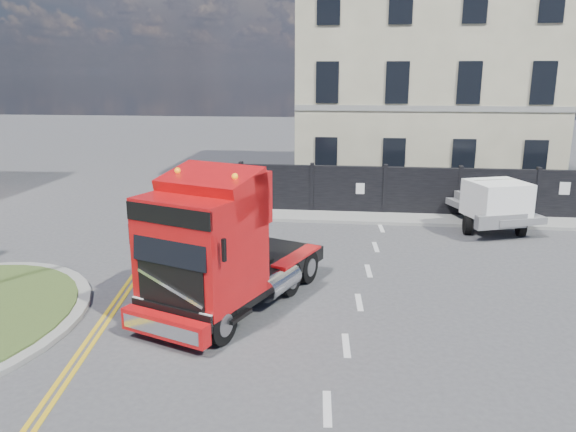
# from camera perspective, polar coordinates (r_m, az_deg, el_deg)

# --- Properties ---
(ground) EXTENTS (120.00, 120.00, 0.00)m
(ground) POSITION_cam_1_polar(r_m,az_deg,el_deg) (15.32, -3.98, -7.65)
(ground) COLOR #424244
(ground) RESTS_ON ground
(hoarding_fence) EXTENTS (18.80, 0.25, 2.00)m
(hoarding_fence) POSITION_cam_1_polar(r_m,az_deg,el_deg) (23.74, 15.94, 2.32)
(hoarding_fence) COLOR black
(hoarding_fence) RESTS_ON ground
(georgian_building) EXTENTS (12.30, 10.30, 12.80)m
(georgian_building) POSITION_cam_1_polar(r_m,az_deg,el_deg) (30.61, 13.34, 14.10)
(georgian_building) COLOR beige
(georgian_building) RESTS_ON ground
(pavement_far) EXTENTS (20.00, 1.60, 0.12)m
(pavement_far) POSITION_cam_1_polar(r_m,az_deg,el_deg) (23.00, 14.77, -0.38)
(pavement_far) COLOR gray
(pavement_far) RESTS_ON ground
(truck) EXTENTS (4.18, 6.27, 3.52)m
(truck) POSITION_cam_1_polar(r_m,az_deg,el_deg) (13.50, -7.25, -3.68)
(truck) COLOR black
(truck) RESTS_ON ground
(flatbed_pickup) EXTENTS (3.38, 5.18, 1.97)m
(flatbed_pickup) POSITION_cam_1_polar(r_m,az_deg,el_deg) (22.00, 20.03, 1.24)
(flatbed_pickup) COLOR slate
(flatbed_pickup) RESTS_ON ground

